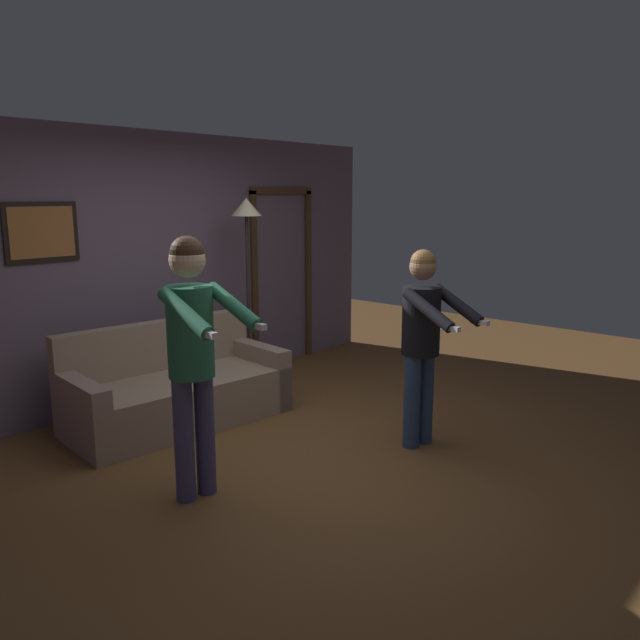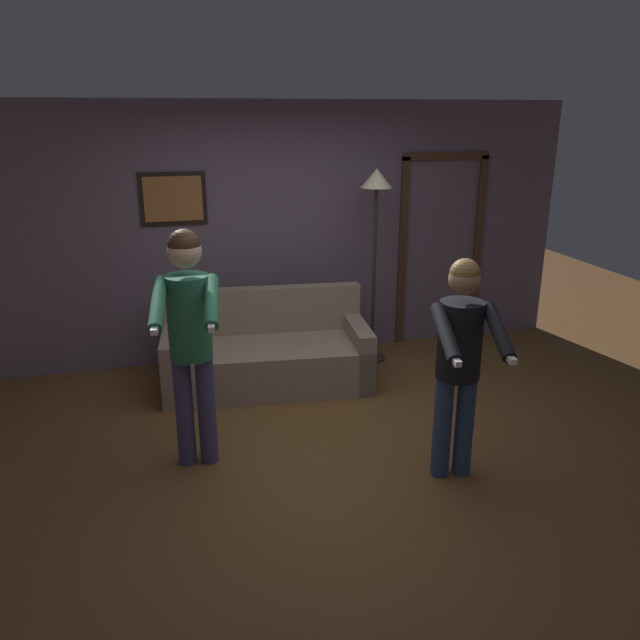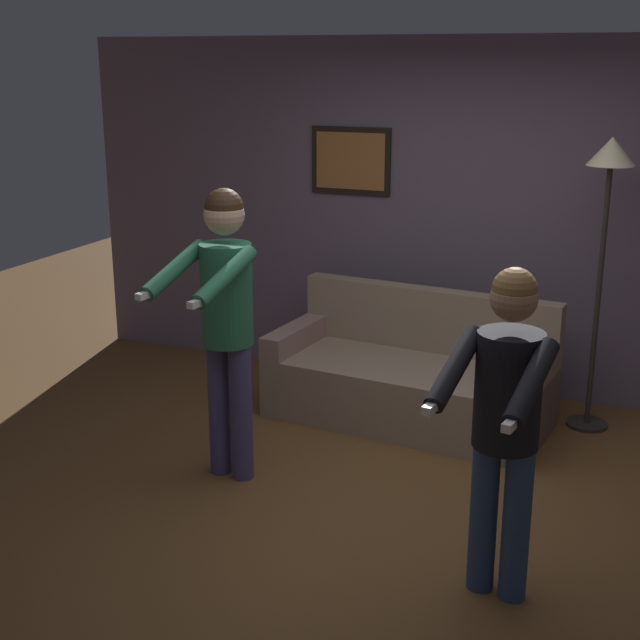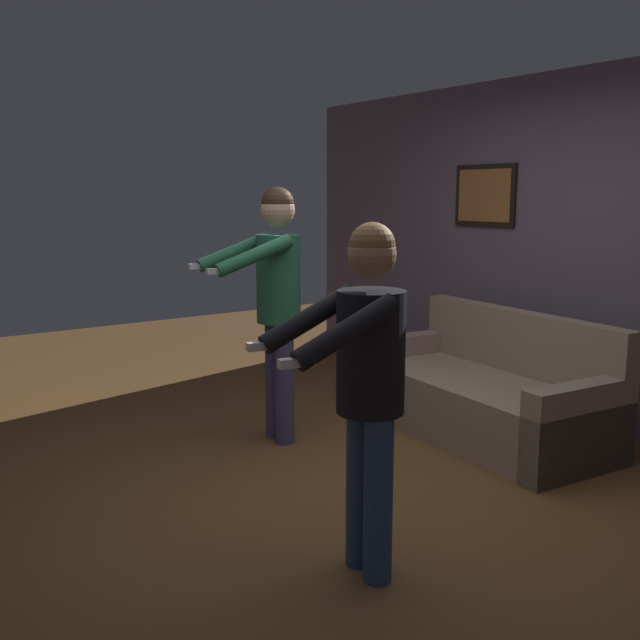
{
  "view_description": "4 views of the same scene",
  "coord_description": "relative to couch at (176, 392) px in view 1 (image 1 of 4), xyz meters",
  "views": [
    {
      "loc": [
        -3.34,
        -3.17,
        2.0
      ],
      "look_at": [
        -0.11,
        -0.3,
        1.13
      ],
      "focal_mm": 35.0,
      "sensor_mm": 36.0,
      "label": 1
    },
    {
      "loc": [
        -1.15,
        -4.14,
        2.49
      ],
      "look_at": [
        -0.16,
        -0.41,
        1.19
      ],
      "focal_mm": 35.0,
      "sensor_mm": 36.0,
      "label": 2
    },
    {
      "loc": [
        1.39,
        -4.34,
        2.46
      ],
      "look_at": [
        -0.26,
        -0.29,
        1.16
      ],
      "focal_mm": 50.0,
      "sensor_mm": 36.0,
      "label": 3
    },
    {
      "loc": [
        3.08,
        -2.52,
        1.7
      ],
      "look_at": [
        -0.23,
        -0.15,
        0.98
      ],
      "focal_mm": 40.0,
      "sensor_mm": 36.0,
      "label": 4
    }
  ],
  "objects": [
    {
      "name": "couch",
      "position": [
        0.0,
        0.0,
        0.0
      ],
      "size": [
        1.97,
        1.03,
        0.87
      ],
      "color": "gray",
      "rests_on": "ground_plane"
    },
    {
      "name": "person_standing_right",
      "position": [
        0.99,
        -1.91,
        0.67
      ],
      "size": [
        0.5,
        0.68,
        1.59
      ],
      "color": "navy",
      "rests_on": "ground_plane"
    },
    {
      "name": "ground_plane",
      "position": [
        0.23,
        -1.3,
        -0.28
      ],
      "size": [
        12.0,
        12.0,
        0.0
      ],
      "primitive_type": "plane",
      "color": "brown"
    },
    {
      "name": "back_wall_assembly",
      "position": [
        0.25,
        0.79,
        1.02
      ],
      "size": [
        6.4,
        0.1,
        2.6
      ],
      "color": "slate",
      "rests_on": "ground_plane"
    },
    {
      "name": "torchiere_lamp",
      "position": [
        1.17,
        0.33,
        1.33
      ],
      "size": [
        0.31,
        0.31,
        1.97
      ],
      "color": "#332D28",
      "rests_on": "ground_plane"
    },
    {
      "name": "person_standing_left",
      "position": [
        -0.75,
        -1.28,
        0.79
      ],
      "size": [
        0.49,
        0.74,
        1.75
      ],
      "color": "#44416C",
      "rests_on": "ground_plane"
    }
  ]
}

